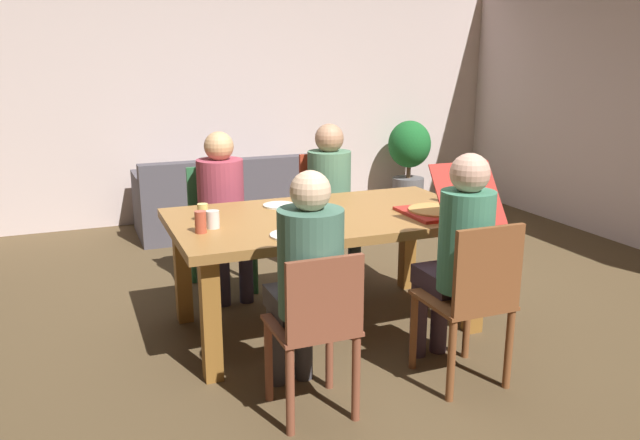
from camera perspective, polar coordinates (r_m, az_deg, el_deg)
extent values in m
plane|color=brown|center=(4.20, 0.52, -9.49)|extent=(20.00, 20.00, 0.00)
cube|color=beige|center=(6.87, -9.76, 11.14)|extent=(6.71, 0.12, 2.63)
cube|color=beige|center=(6.60, 25.46, 9.81)|extent=(0.12, 5.38, 2.63)
cube|color=olive|center=(3.96, 0.54, 0.15)|extent=(1.92, 1.09, 0.05)
cube|color=#956127|center=(3.46, -9.85, -8.89)|extent=(0.10, 0.10, 0.70)
cube|color=#956127|center=(4.11, 13.80, -5.23)|extent=(0.10, 0.10, 0.70)
cube|color=#956127|center=(4.24, -12.32, -4.51)|extent=(0.10, 0.10, 0.70)
cube|color=#956127|center=(4.79, 7.92, -2.08)|extent=(0.10, 0.10, 0.70)
cylinder|color=#A8351D|center=(5.00, 3.18, -2.74)|extent=(0.05, 0.05, 0.45)
cylinder|color=#A8351D|center=(4.88, -0.18, -3.16)|extent=(0.05, 0.05, 0.45)
cylinder|color=#A8351D|center=(5.28, 1.72, -1.78)|extent=(0.05, 0.05, 0.45)
cylinder|color=#A8351D|center=(5.16, -1.49, -2.15)|extent=(0.05, 0.05, 0.45)
cube|color=#A8351D|center=(5.01, 0.82, 0.10)|extent=(0.38, 0.38, 0.02)
cube|color=#A8351D|center=(5.12, 0.06, 3.33)|extent=(0.36, 0.03, 0.49)
cylinder|color=#344046|center=(4.84, 3.13, -3.22)|extent=(0.10, 0.10, 0.47)
cylinder|color=#344046|center=(4.77, 1.30, -3.45)|extent=(0.10, 0.10, 0.47)
cube|color=#344046|center=(4.85, 1.56, 0.34)|extent=(0.31, 0.32, 0.11)
cylinder|color=#517D5E|center=(4.95, 0.83, 3.47)|extent=(0.34, 0.34, 0.48)
sphere|color=#A87C5E|center=(4.89, 0.85, 7.41)|extent=(0.22, 0.22, 0.22)
cylinder|color=brown|center=(3.28, -4.67, -12.52)|extent=(0.04, 0.04, 0.45)
cylinder|color=brown|center=(3.38, 0.85, -11.59)|extent=(0.04, 0.04, 0.45)
cylinder|color=brown|center=(3.01, -2.72, -15.22)|extent=(0.04, 0.04, 0.45)
cylinder|color=brown|center=(3.12, 3.27, -14.07)|extent=(0.04, 0.04, 0.45)
cube|color=brown|center=(3.09, -0.83, -9.48)|extent=(0.39, 0.39, 0.02)
cube|color=brown|center=(2.86, 0.46, -7.14)|extent=(0.37, 0.03, 0.38)
cylinder|color=#3C393D|center=(3.43, -3.99, -11.05)|extent=(0.10, 0.10, 0.47)
cylinder|color=#3C393D|center=(3.48, -1.51, -10.65)|extent=(0.10, 0.10, 0.47)
cube|color=#3C393D|center=(3.21, -1.91, -7.37)|extent=(0.28, 0.33, 0.11)
cylinder|color=#436C5A|center=(2.97, -0.85, -3.88)|extent=(0.31, 0.31, 0.52)
sphere|color=beige|center=(2.88, -0.88, 2.63)|extent=(0.19, 0.19, 0.19)
cylinder|color=brown|center=(3.62, 8.46, -9.93)|extent=(0.04, 0.04, 0.45)
cylinder|color=brown|center=(3.80, 13.14, -8.94)|extent=(0.04, 0.04, 0.45)
cylinder|color=brown|center=(3.33, 11.79, -12.35)|extent=(0.04, 0.04, 0.45)
cylinder|color=brown|center=(3.53, 16.69, -11.10)|extent=(0.04, 0.04, 0.45)
cube|color=brown|center=(3.47, 12.73, -7.05)|extent=(0.41, 0.43, 0.02)
cube|color=brown|center=(3.24, 14.98, -4.41)|extent=(0.39, 0.03, 0.44)
cylinder|color=#3C2C37|center=(3.76, 8.91, -8.77)|extent=(0.10, 0.10, 0.47)
cylinder|color=#3C2C37|center=(3.83, 10.74, -8.41)|extent=(0.10, 0.10, 0.47)
cube|color=#3C2C37|center=(3.58, 11.28, -5.27)|extent=(0.26, 0.33, 0.11)
cylinder|color=#3F7E60|center=(3.37, 13.04, -1.88)|extent=(0.28, 0.28, 0.53)
sphere|color=#D9A68D|center=(3.28, 13.40, 4.13)|extent=(0.21, 0.21, 0.21)
cylinder|color=#2C693C|center=(4.68, -5.89, -4.05)|extent=(0.04, 0.04, 0.45)
cylinder|color=#2C693C|center=(4.60, -10.44, -4.57)|extent=(0.04, 0.04, 0.45)
cylinder|color=#2C693C|center=(5.04, -7.15, -2.69)|extent=(0.04, 0.04, 0.45)
cylinder|color=#2C693C|center=(4.97, -11.38, -3.14)|extent=(0.04, 0.04, 0.45)
cube|color=#2C693C|center=(4.75, -8.83, -0.91)|extent=(0.44, 0.45, 0.02)
cube|color=#2C693C|center=(4.90, -9.51, 2.30)|extent=(0.41, 0.03, 0.44)
cylinder|color=#322E46|center=(4.53, -6.71, -4.58)|extent=(0.10, 0.10, 0.47)
cylinder|color=#322E46|center=(4.49, -8.78, -4.82)|extent=(0.10, 0.10, 0.47)
cube|color=#322E46|center=(4.57, -8.35, -0.74)|extent=(0.31, 0.35, 0.11)
cylinder|color=#A03B4D|center=(4.68, -8.97, 2.57)|extent=(0.34, 0.34, 0.47)
sphere|color=tan|center=(4.62, -9.13, 6.60)|extent=(0.21, 0.21, 0.21)
cube|color=#B02B23|center=(4.02, 10.52, 0.69)|extent=(0.41, 0.41, 0.02)
cylinder|color=#C28B47|center=(4.02, 10.53, 0.92)|extent=(0.36, 0.36, 0.01)
cube|color=#B02B23|center=(3.73, 13.25, 2.25)|extent=(0.41, 0.24, 0.34)
cylinder|color=white|center=(3.81, -2.09, 0.07)|extent=(0.24, 0.24, 0.01)
cone|color=#CA7C42|center=(3.80, -2.09, 0.27)|extent=(0.12, 0.12, 0.02)
cylinder|color=white|center=(4.17, -3.71, 1.34)|extent=(0.21, 0.21, 0.01)
cylinder|color=white|center=(3.48, -2.50, -1.35)|extent=(0.25, 0.25, 0.01)
cone|color=#D37F3D|center=(3.47, -2.51, -1.13)|extent=(0.13, 0.13, 0.02)
cylinder|color=#E0C364|center=(3.84, -10.55, 0.67)|extent=(0.06, 0.06, 0.11)
cylinder|color=#DCCA65|center=(4.36, 11.14, 2.35)|extent=(0.06, 0.06, 0.11)
cylinder|color=#B14831|center=(3.58, -10.74, -0.18)|extent=(0.07, 0.07, 0.12)
cylinder|color=silver|center=(3.67, -9.68, 0.05)|extent=(0.08, 0.08, 0.10)
cube|color=#4C474E|center=(6.44, -8.21, 1.03)|extent=(1.80, 0.83, 0.43)
cube|color=#4C474E|center=(6.04, -7.58, 3.89)|extent=(1.80, 0.16, 0.34)
cube|color=#4C474E|center=(6.24, -15.46, 3.07)|extent=(0.20, 0.78, 0.18)
cube|color=#4C474E|center=(6.60, -1.55, 4.23)|extent=(0.20, 0.78, 0.18)
cylinder|color=#5C595B|center=(7.46, 7.94, 2.55)|extent=(0.36, 0.36, 0.33)
cylinder|color=brown|center=(7.41, 8.01, 4.55)|extent=(0.05, 0.05, 0.20)
ellipsoid|color=#1C6329|center=(7.36, 8.09, 6.80)|extent=(0.49, 0.49, 0.54)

